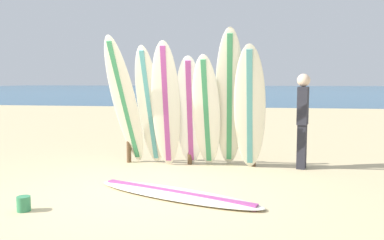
{
  "coord_description": "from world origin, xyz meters",
  "views": [
    {
      "loc": [
        1.51,
        -5.5,
        1.65
      ],
      "look_at": [
        0.38,
        2.35,
        0.84
      ],
      "focal_mm": 37.25,
      "sensor_mm": 36.0,
      "label": 1
    }
  ],
  "objects_px": {
    "surfboard_leaning_center_left": "(166,106)",
    "surfboard_leaning_far_right": "(250,109)",
    "small_boat_offshore": "(200,93)",
    "surfboard_rack": "(190,129)",
    "surfboard_leaning_center": "(190,112)",
    "surfboard_leaning_center_right": "(206,112)",
    "surfboard_lying_on_sand": "(176,194)",
    "surfboard_leaning_far_left": "(125,103)",
    "sand_bucket": "(24,204)",
    "surfboard_leaning_left": "(150,107)",
    "surfboard_leaning_right": "(229,100)",
    "beachgoer_standing": "(303,117)"
  },
  "relations": [
    {
      "from": "surfboard_leaning_left",
      "to": "surfboard_leaning_center",
      "type": "relative_size",
      "value": 1.09
    },
    {
      "from": "surfboard_leaning_far_left",
      "to": "surfboard_leaning_center",
      "type": "relative_size",
      "value": 1.17
    },
    {
      "from": "surfboard_rack",
      "to": "surfboard_leaning_center",
      "type": "height_order",
      "value": "surfboard_leaning_center"
    },
    {
      "from": "surfboard_leaning_far_right",
      "to": "small_boat_offshore",
      "type": "distance_m",
      "value": 34.5
    },
    {
      "from": "surfboard_leaning_left",
      "to": "surfboard_leaning_center_left",
      "type": "bearing_deg",
      "value": -19.5
    },
    {
      "from": "surfboard_leaning_far_left",
      "to": "surfboard_leaning_center_left",
      "type": "distance_m",
      "value": 0.78
    },
    {
      "from": "surfboard_leaning_far_right",
      "to": "sand_bucket",
      "type": "distance_m",
      "value": 3.96
    },
    {
      "from": "surfboard_leaning_center_left",
      "to": "sand_bucket",
      "type": "xyz_separation_m",
      "value": [
        -1.27,
        -2.65,
        -1.07
      ]
    },
    {
      "from": "surfboard_rack",
      "to": "beachgoer_standing",
      "type": "bearing_deg",
      "value": -1.96
    },
    {
      "from": "surfboard_lying_on_sand",
      "to": "small_boat_offshore",
      "type": "bearing_deg",
      "value": 96.49
    },
    {
      "from": "surfboard_lying_on_sand",
      "to": "beachgoer_standing",
      "type": "relative_size",
      "value": 1.53
    },
    {
      "from": "surfboard_leaning_center_left",
      "to": "surfboard_leaning_far_right",
      "type": "xyz_separation_m",
      "value": [
        1.53,
        -0.04,
        -0.04
      ]
    },
    {
      "from": "surfboard_leaning_center_left",
      "to": "surfboard_leaning_center_right",
      "type": "xyz_separation_m",
      "value": [
        0.74,
        0.06,
        -0.12
      ]
    },
    {
      "from": "surfboard_leaning_left",
      "to": "surfboard_leaning_far_right",
      "type": "height_order",
      "value": "surfboard_leaning_left"
    },
    {
      "from": "surfboard_rack",
      "to": "small_boat_offshore",
      "type": "bearing_deg",
      "value": 96.71
    },
    {
      "from": "surfboard_leaning_far_right",
      "to": "surfboard_leaning_right",
      "type": "bearing_deg",
      "value": 161.21
    },
    {
      "from": "surfboard_leaning_right",
      "to": "surfboard_leaning_center_right",
      "type": "bearing_deg",
      "value": -177.14
    },
    {
      "from": "surfboard_leaning_center",
      "to": "sand_bucket",
      "type": "relative_size",
      "value": 11.03
    },
    {
      "from": "surfboard_rack",
      "to": "surfboard_leaning_center_right",
      "type": "height_order",
      "value": "surfboard_leaning_center_right"
    },
    {
      "from": "surfboard_leaning_right",
      "to": "small_boat_offshore",
      "type": "distance_m",
      "value": 34.33
    },
    {
      "from": "surfboard_leaning_left",
      "to": "sand_bucket",
      "type": "xyz_separation_m",
      "value": [
        -0.93,
        -2.77,
        -1.04
      ]
    },
    {
      "from": "surfboard_leaning_center",
      "to": "surfboard_leaning_left",
      "type": "bearing_deg",
      "value": 179.6
    },
    {
      "from": "surfboard_leaning_center_right",
      "to": "beachgoer_standing",
      "type": "height_order",
      "value": "surfboard_leaning_center_right"
    },
    {
      "from": "surfboard_leaning_right",
      "to": "surfboard_leaning_far_right",
      "type": "xyz_separation_m",
      "value": [
        0.37,
        -0.12,
        -0.14
      ]
    },
    {
      "from": "surfboard_rack",
      "to": "surfboard_leaning_right",
      "type": "bearing_deg",
      "value": -21.98
    },
    {
      "from": "surfboard_leaning_center_left",
      "to": "surfboard_lying_on_sand",
      "type": "height_order",
      "value": "surfboard_leaning_center_left"
    },
    {
      "from": "surfboard_leaning_center_left",
      "to": "surfboard_leaning_center_right",
      "type": "relative_size",
      "value": 1.12
    },
    {
      "from": "surfboard_leaning_far_left",
      "to": "sand_bucket",
      "type": "xyz_separation_m",
      "value": [
        -0.49,
        -2.64,
        -1.12
      ]
    },
    {
      "from": "surfboard_lying_on_sand",
      "to": "surfboard_leaning_far_left",
      "type": "bearing_deg",
      "value": 126.42
    },
    {
      "from": "surfboard_rack",
      "to": "surfboard_lying_on_sand",
      "type": "bearing_deg",
      "value": -86.86
    },
    {
      "from": "surfboard_leaning_left",
      "to": "beachgoer_standing",
      "type": "distance_m",
      "value": 2.84
    },
    {
      "from": "surfboard_leaning_center",
      "to": "surfboard_leaning_center_left",
      "type": "bearing_deg",
      "value": -165.0
    },
    {
      "from": "surfboard_leaning_center_right",
      "to": "surfboard_lying_on_sand",
      "type": "xyz_separation_m",
      "value": [
        -0.24,
        -1.81,
        -1.01
      ]
    },
    {
      "from": "surfboard_leaning_left",
      "to": "surfboard_leaning_far_right",
      "type": "xyz_separation_m",
      "value": [
        1.87,
        -0.16,
        -0.01
      ]
    },
    {
      "from": "surfboard_leaning_left",
      "to": "beachgoer_standing",
      "type": "bearing_deg",
      "value": 4.13
    },
    {
      "from": "surfboard_leaning_left",
      "to": "surfboard_leaning_center",
      "type": "xyz_separation_m",
      "value": [
        0.77,
        -0.01,
        -0.09
      ]
    },
    {
      "from": "surfboard_leaning_far_left",
      "to": "surfboard_leaning_center_left",
      "type": "xyz_separation_m",
      "value": [
        0.78,
        0.01,
        -0.04
      ]
    },
    {
      "from": "surfboard_leaning_far_left",
      "to": "small_boat_offshore",
      "type": "xyz_separation_m",
      "value": [
        -2.8,
        34.08,
        -0.95
      ]
    },
    {
      "from": "surfboard_leaning_far_right",
      "to": "beachgoer_standing",
      "type": "bearing_deg",
      "value": 20.77
    },
    {
      "from": "surfboard_leaning_far_left",
      "to": "surfboard_leaning_center_right",
      "type": "bearing_deg",
      "value": 2.79
    },
    {
      "from": "surfboard_leaning_right",
      "to": "surfboard_lying_on_sand",
      "type": "distance_m",
      "value": 2.3
    },
    {
      "from": "surfboard_rack",
      "to": "surfboard_lying_on_sand",
      "type": "xyz_separation_m",
      "value": [
        0.12,
        -2.14,
        -0.65
      ]
    },
    {
      "from": "surfboard_leaning_center",
      "to": "surfboard_leaning_center_right",
      "type": "distance_m",
      "value": 0.32
    },
    {
      "from": "surfboard_rack",
      "to": "sand_bucket",
      "type": "relative_size",
      "value": 13.57
    },
    {
      "from": "surfboard_leaning_center",
      "to": "surfboard_leaning_center_right",
      "type": "xyz_separation_m",
      "value": [
        0.32,
        -0.05,
        0.01
      ]
    },
    {
      "from": "surfboard_leaning_center",
      "to": "small_boat_offshore",
      "type": "xyz_separation_m",
      "value": [
        -4.0,
        33.95,
        -0.78
      ]
    },
    {
      "from": "surfboard_leaning_far_right",
      "to": "surfboard_lying_on_sand",
      "type": "bearing_deg",
      "value": -120.97
    },
    {
      "from": "surfboard_leaning_center_left",
      "to": "sand_bucket",
      "type": "distance_m",
      "value": 3.13
    },
    {
      "from": "sand_bucket",
      "to": "surfboard_leaning_far_right",
      "type": "bearing_deg",
      "value": 42.99
    },
    {
      "from": "surfboard_rack",
      "to": "surfboard_leaning_center",
      "type": "distance_m",
      "value": 0.45
    }
  ]
}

